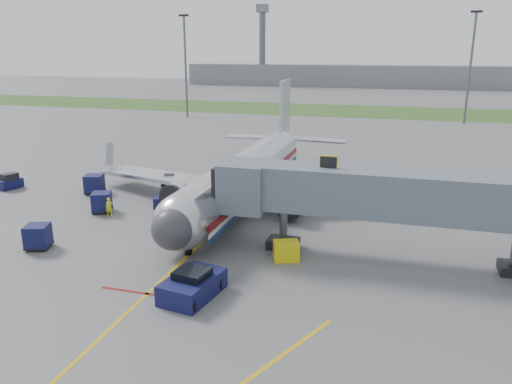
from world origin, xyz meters
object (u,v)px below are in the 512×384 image
(airliner, at_px, (246,173))
(pushback_tug, at_px, (193,285))
(baggage_tug, at_px, (10,182))
(belt_loader, at_px, (165,197))
(ramp_worker, at_px, (109,207))

(airliner, height_order, pushback_tug, airliner)
(airliner, bearing_deg, pushback_tug, -81.91)
(airliner, distance_m, pushback_tug, 19.04)
(baggage_tug, height_order, belt_loader, belt_loader)
(pushback_tug, xyz_separation_m, baggage_tug, (-26.96, 16.16, 0.02))
(baggage_tug, bearing_deg, airliner, 6.08)
(baggage_tug, distance_m, ramp_worker, 15.24)
(ramp_worker, bearing_deg, airliner, 18.55)
(airliner, height_order, ramp_worker, airliner)
(pushback_tug, bearing_deg, baggage_tug, 149.06)
(baggage_tug, height_order, ramp_worker, baggage_tug)
(belt_loader, relative_size, ramp_worker, 2.95)
(pushback_tug, height_order, ramp_worker, pushback_tug)
(baggage_tug, xyz_separation_m, belt_loader, (17.40, -0.17, -0.16))
(pushback_tug, height_order, baggage_tug, pushback_tug)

